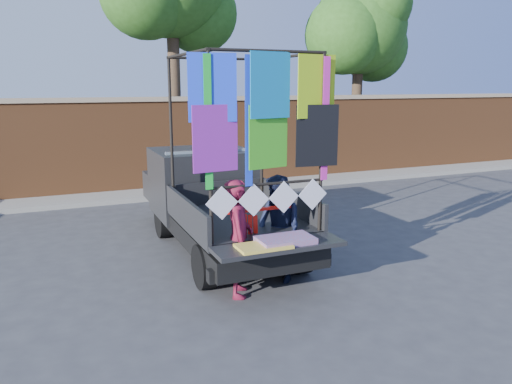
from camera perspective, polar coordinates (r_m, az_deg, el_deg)
name	(u,v)px	position (r m, az deg, el deg)	size (l,w,h in m)	color
ground	(245,276)	(7.92, -1.29, -9.62)	(90.00, 90.00, 0.00)	#38383A
brick_wall	(152,144)	(14.20, -11.85, 5.40)	(30.00, 0.45, 2.61)	brown
curb	(159,193)	(13.72, -11.04, -0.16)	(30.00, 1.20, 0.12)	gray
tree_right	(361,30)	(18.21, 11.94, 17.65)	(4.20, 3.30, 6.62)	#38281C
pickup_truck	(211,197)	(9.46, -5.22, -0.63)	(2.15, 5.39, 3.39)	black
woman	(239,238)	(7.01, -2.01, -5.30)	(0.61, 0.40, 1.67)	maroon
man	(278,229)	(7.53, 2.58, -4.25)	(0.79, 0.62, 1.63)	#151A35
streamer_bundle	(252,224)	(7.17, -0.41, -3.65)	(1.00, 0.06, 0.69)	red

